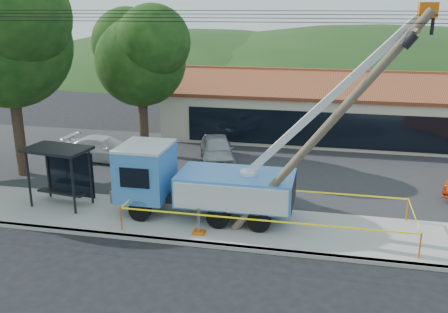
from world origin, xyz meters
The scene contains 15 objects.
ground centered at (0.00, 0.00, 0.00)m, with size 120.00×120.00×0.00m, color black.
curb centered at (0.00, 2.10, 0.07)m, with size 60.00×0.25×0.15m, color #A8A49E.
sidewalk centered at (0.00, 4.00, 0.07)m, with size 60.00×4.00×0.15m, color #A8A49E.
parking_lot centered at (0.00, 12.00, 0.05)m, with size 60.00×12.00×0.10m, color #28282B.
strip_mall centered at (4.00, 19.98, 1.88)m, with size 22.50×8.53×4.67m.
tree_west_near centered at (-12.00, 8.00, 7.52)m, with size 7.56×6.72×10.80m.
tree_lot centered at (-7.00, 13.00, 6.21)m, with size 6.30×5.60×8.94m.
hill_west centered at (-15.00, 55.00, 0.00)m, with size 78.40×56.00×28.00m, color #193814.
hill_center centered at (10.00, 55.00, 0.00)m, with size 89.60×64.00×32.00m, color #193814.
utility_truck centered at (-1.25, 4.63, 1.77)m, with size 12.17×4.02×8.75m.
leaning_pole centered at (4.01, 3.58, 4.82)m, with size 6.83×1.82×8.70m.
bus_shelter centered at (-7.67, 4.59, 2.12)m, with size 2.98×2.08×2.67m.
caution_tape centered at (1.65, 4.21, 0.90)m, with size 11.36×3.45×1.00m.
car_silver centered at (-2.30, 12.19, 0.00)m, with size 1.84×4.57×1.56m, color #A2A5A9.
car_white centered at (-8.74, 11.18, 0.00)m, with size 1.97×4.85×1.41m, color silver.
Camera 1 is at (3.87, -14.53, 8.83)m, focal length 40.00 mm.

